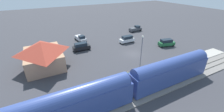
{
  "coord_description": "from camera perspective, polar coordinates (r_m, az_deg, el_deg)",
  "views": [
    {
      "loc": [
        -29.85,
        22.06,
        17.72
      ],
      "look_at": [
        -0.32,
        6.59,
        1.0
      ],
      "focal_mm": 23.56,
      "sensor_mm": 36.0,
      "label": 1
    }
  ],
  "objects": [
    {
      "name": "suv_white",
      "position": [
        48.54,
        5.82,
        6.54
      ],
      "size": [
        2.12,
        4.96,
        2.22
      ],
      "color": "white",
      "rests_on": "ground"
    },
    {
      "name": "pickup_charcoal",
      "position": [
        61.03,
        9.12,
        10.43
      ],
      "size": [
        2.48,
        5.56,
        2.14
      ],
      "color": "#47494F",
      "rests_on": "ground"
    },
    {
      "name": "suv_green",
      "position": [
        48.41,
        20.37,
        4.91
      ],
      "size": [
        3.01,
        5.21,
        2.22
      ],
      "color": "#236638",
      "rests_on": "ground"
    },
    {
      "name": "railway_track",
      "position": [
        32.38,
        22.37,
        -8.65
      ],
      "size": [
        4.8,
        70.0,
        0.3
      ],
      "color": "slate",
      "rests_on": "ground"
    },
    {
      "name": "passenger_train",
      "position": [
        21.86,
        -14.49,
        -17.27
      ],
      "size": [
        2.93,
        54.75,
        4.98
      ],
      "color": "#33478C",
      "rests_on": "railway_track"
    },
    {
      "name": "light_pole_near_platform",
      "position": [
        32.24,
        11.43,
        2.76
      ],
      "size": [
        0.44,
        0.44,
        7.9
      ],
      "color": "#515156",
      "rests_on": "ground"
    },
    {
      "name": "platform",
      "position": [
        34.48,
        17.51,
        -5.38
      ],
      "size": [
        3.2,
        46.0,
        0.3
      ],
      "color": "#A8A399",
      "rests_on": "ground"
    },
    {
      "name": "suv_black",
      "position": [
        43.45,
        -11.84,
        3.63
      ],
      "size": [
        2.01,
        4.92,
        2.22
      ],
      "color": "black",
      "rests_on": "ground"
    },
    {
      "name": "pedestrian_on_platform",
      "position": [
        29.61,
        6.14,
        -7.26
      ],
      "size": [
        0.36,
        0.36,
        1.71
      ],
      "color": "#23284C",
      "rests_on": "platform"
    },
    {
      "name": "pedestrian_waiting_far",
      "position": [
        41.1,
        26.82,
        0.01
      ],
      "size": [
        0.36,
        0.36,
        1.71
      ],
      "color": "#333338",
      "rests_on": "platform"
    },
    {
      "name": "ground_plane",
      "position": [
        41.12,
        7.95,
        0.84
      ],
      "size": [
        200.0,
        200.0,
        0.0
      ],
      "primitive_type": "plane",
      "color": "#38383D"
    },
    {
      "name": "station_building",
      "position": [
        36.83,
        -25.16,
        0.72
      ],
      "size": [
        10.98,
        8.61,
        6.12
      ],
      "color": "tan",
      "rests_on": "ground"
    },
    {
      "name": "pickup_silver",
      "position": [
        50.61,
        -12.07,
        6.78
      ],
      "size": [
        5.63,
        3.1,
        2.14
      ],
      "color": "silver",
      "rests_on": "ground"
    }
  ]
}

